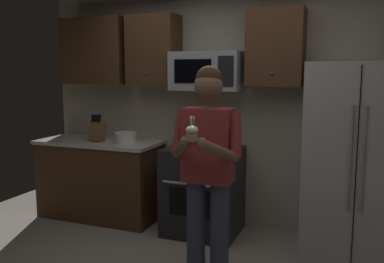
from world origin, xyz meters
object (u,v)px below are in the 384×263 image
object	(u,v)px
oven_range	(203,190)
refrigerator	(356,162)
cupcake	(192,133)
bowl_large_white	(126,137)
knife_block	(97,131)
microwave	(208,71)
person	(207,165)

from	to	relation	value
oven_range	refrigerator	world-z (taller)	refrigerator
refrigerator	cupcake	size ratio (longest dim) A/B	10.35
oven_range	bowl_large_white	world-z (taller)	bowl_large_white
bowl_large_white	cupcake	size ratio (longest dim) A/B	1.47
knife_block	bowl_large_white	xyz separation A→B (m)	(0.35, 0.03, -0.05)
microwave	refrigerator	distance (m)	1.72
knife_block	cupcake	world-z (taller)	cupcake
microwave	person	world-z (taller)	microwave
microwave	refrigerator	world-z (taller)	microwave
refrigerator	bowl_large_white	xyz separation A→B (m)	(-2.43, 0.04, 0.08)
microwave	cupcake	world-z (taller)	microwave
knife_block	cupcake	size ratio (longest dim) A/B	1.84
bowl_large_white	person	size ratio (longest dim) A/B	0.15
microwave	knife_block	xyz separation A→B (m)	(-1.29, -0.15, -0.68)
person	knife_block	bearing A→B (deg)	149.02
oven_range	knife_block	xyz separation A→B (m)	(-1.29, -0.03, 0.58)
refrigerator	knife_block	xyz separation A→B (m)	(-2.79, 0.01, 0.14)
microwave	refrigerator	bearing A→B (deg)	-6.03
microwave	knife_block	world-z (taller)	microwave
cupcake	microwave	bearing A→B (deg)	105.57
bowl_large_white	cupcake	world-z (taller)	cupcake
bowl_large_white	cupcake	distance (m)	1.96
microwave	person	xyz separation A→B (m)	(0.42, -1.17, -0.72)
knife_block	person	bearing A→B (deg)	-30.98
knife_block	person	distance (m)	1.99
bowl_large_white	person	bearing A→B (deg)	-37.94
refrigerator	knife_block	world-z (taller)	refrigerator
oven_range	person	size ratio (longest dim) A/B	0.53
oven_range	cupcake	distance (m)	1.67
refrigerator	person	xyz separation A→B (m)	(-1.08, -1.01, 0.10)
oven_range	person	bearing A→B (deg)	-68.34
person	oven_range	bearing A→B (deg)	111.66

